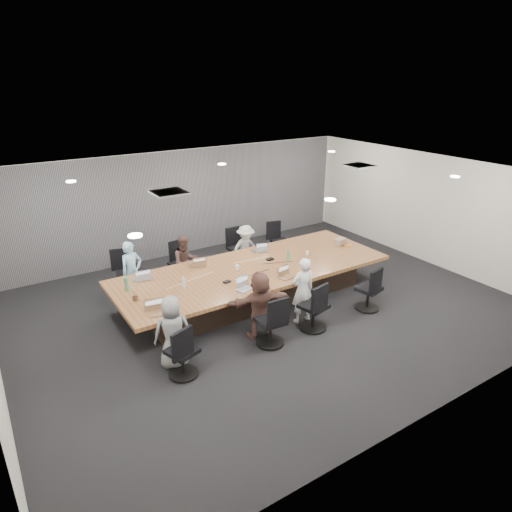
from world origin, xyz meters
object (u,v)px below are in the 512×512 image
canvas_bag (340,242)px  snack_packet (348,246)px  conference_table (254,282)px  laptop_2 (258,250)px  person_2 (246,249)px  laptop_4 (160,313)px  chair_0 (128,277)px  bottle_green_right (288,255)px  chair_7 (368,292)px  laptop_6 (286,278)px  chair_1 (180,267)px  person_5 (260,305)px  chair_6 (313,310)px  laptop_0 (140,278)px  chair_4 (182,355)px  bottle_clear (184,283)px  laptop_1 (196,265)px  mug_brown (135,298)px  chair_3 (280,244)px  person_1 (185,262)px  laptop_5 (244,289)px  chair_2 (239,252)px  person_4 (173,332)px  stapler (282,271)px  person_6 (303,290)px  bottle_green_left (126,284)px  person_0 (132,272)px

canvas_bag → snack_packet: canvas_bag is taller
conference_table → laptop_2: bearing=52.0°
person_2 → laptop_4: (-3.08, -2.15, 0.14)m
chair_0 → bottle_green_right: 3.60m
chair_7 → laptop_6: chair_7 is taller
chair_1 → person_5: person_5 is taller
chair_6 → laptop_0: chair_6 is taller
chair_0 → chair_4: bearing=99.7°
bottle_clear → snack_packet: bearing=-0.5°
person_5 → laptop_1: bearing=-70.3°
chair_4 → bottle_clear: size_ratio=3.63×
bottle_green_right → mug_brown: 3.52m
bottle_green_right → chair_3: bearing=59.7°
chair_0 → chair_3: 4.14m
person_1 → laptop_5: size_ratio=4.06×
chair_2 → person_4: (-3.08, -3.05, 0.23)m
chair_6 → stapler: 1.23m
person_1 → person_4: (-1.46, -2.70, 0.02)m
person_6 → canvas_bag: (2.26, 1.42, 0.13)m
chair_6 → laptop_0: size_ratio=2.55×
chair_7 → stapler: 1.85m
person_5 → person_6: 1.00m
chair_1 → bottle_green_left: (-1.66, -1.32, 0.50)m
person_1 → chair_4: bearing=-110.2°
chair_0 → laptop_2: 3.02m
person_2 → chair_2: bearing=89.2°
laptop_4 → person_5: (1.74, -0.55, -0.09)m
laptop_2 → person_6: person_6 is taller
person_0 → laptop_2: bearing=-24.7°
bottle_clear → person_2: bearing=32.0°
laptop_0 → person_1: person_1 is taller
chair_2 → person_6: (-0.34, -3.05, 0.27)m
conference_table → laptop_4: 2.60m
bottle_clear → laptop_5: bearing=-36.8°
bottle_green_left → chair_6: bearing=-35.4°
chair_0 → snack_packet: chair_0 is taller
chair_4 → person_5: bearing=-6.6°
chair_0 → canvas_bag: canvas_bag is taller
person_0 → laptop_5: bearing=-68.6°
laptop_5 → mug_brown: 2.06m
person_5 → bottle_green_right: (1.58, 1.28, 0.21)m
chair_0 → laptop_0: 0.95m
person_6 → bottle_clear: size_ratio=6.41×
laptop_0 → conference_table: bearing=165.6°
chair_6 → canvas_bag: canvas_bag is taller
person_6 → mug_brown: size_ratio=12.02×
laptop_2 → bottle_green_right: (0.24, -0.87, 0.12)m
chair_0 → person_5: 3.42m
chair_7 → person_2: bearing=96.4°
person_0 → laptop_5: size_ratio=4.39×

